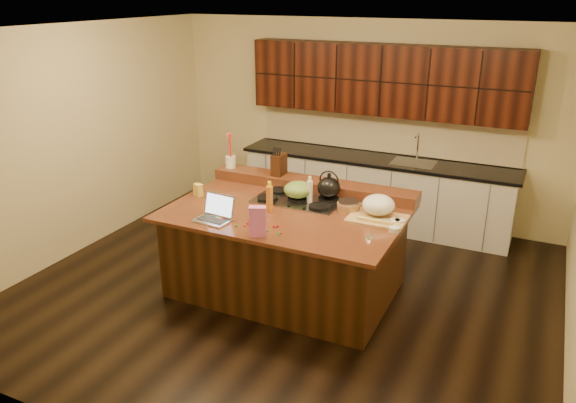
% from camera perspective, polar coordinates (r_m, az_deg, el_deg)
% --- Properties ---
extents(room, '(5.52, 5.02, 2.72)m').
position_cam_1_polar(room, '(5.62, -0.22, 3.17)').
color(room, black).
rests_on(room, ground).
extents(island, '(2.40, 1.60, 0.92)m').
position_cam_1_polar(island, '(5.95, -0.21, -4.98)').
color(island, black).
rests_on(island, ground).
extents(back_ledge, '(2.40, 0.30, 0.12)m').
position_cam_1_polar(back_ledge, '(6.35, 2.51, 1.72)').
color(back_ledge, black).
rests_on(back_ledge, island).
extents(cooktop, '(0.92, 0.52, 0.05)m').
position_cam_1_polar(cooktop, '(6.02, 1.02, 0.19)').
color(cooktop, gray).
rests_on(cooktop, island).
extents(back_counter, '(3.70, 0.66, 2.40)m').
position_cam_1_polar(back_counter, '(7.63, 9.10, 4.80)').
color(back_counter, silver).
rests_on(back_counter, ground).
extents(kettle, '(0.29, 0.29, 0.22)m').
position_cam_1_polar(kettle, '(5.97, 4.17, 1.42)').
color(kettle, black).
rests_on(kettle, cooktop).
extents(green_bowl, '(0.32, 0.32, 0.17)m').
position_cam_1_polar(green_bowl, '(5.98, 1.03, 1.22)').
color(green_bowl, olive).
rests_on(green_bowl, cooktop).
extents(laptop, '(0.37, 0.31, 0.24)m').
position_cam_1_polar(laptop, '(5.57, -7.37, -1.19)').
color(laptop, '#B7B7BC').
rests_on(laptop, island).
extents(oil_bottle, '(0.08, 0.08, 0.27)m').
position_cam_1_polar(oil_bottle, '(5.70, -1.89, 0.28)').
color(oil_bottle, orange).
rests_on(oil_bottle, island).
extents(vinegar_bottle, '(0.08, 0.08, 0.25)m').
position_cam_1_polar(vinegar_bottle, '(5.92, 2.21, 0.95)').
color(vinegar_bottle, silver).
rests_on(vinegar_bottle, island).
extents(wooden_tray, '(0.57, 0.45, 0.23)m').
position_cam_1_polar(wooden_tray, '(5.62, 9.15, -0.65)').
color(wooden_tray, tan).
rests_on(wooden_tray, island).
extents(ramekin_a, '(0.11, 0.11, 0.04)m').
position_cam_1_polar(ramekin_a, '(5.36, 10.73, -2.79)').
color(ramekin_a, white).
rests_on(ramekin_a, island).
extents(ramekin_b, '(0.11, 0.11, 0.04)m').
position_cam_1_polar(ramekin_b, '(5.53, 11.27, -2.05)').
color(ramekin_b, white).
rests_on(ramekin_b, island).
extents(ramekin_c, '(0.11, 0.11, 0.04)m').
position_cam_1_polar(ramekin_c, '(5.53, 10.82, -2.02)').
color(ramekin_c, white).
rests_on(ramekin_c, island).
extents(strainer_bowl, '(0.28, 0.28, 0.09)m').
position_cam_1_polar(strainer_bowl, '(5.77, 6.19, -0.54)').
color(strainer_bowl, '#996B3F').
rests_on(strainer_bowl, island).
extents(kitchen_timer, '(0.08, 0.08, 0.07)m').
position_cam_1_polar(kitchen_timer, '(5.17, 8.24, -3.38)').
color(kitchen_timer, silver).
rests_on(kitchen_timer, island).
extents(pink_bag, '(0.17, 0.14, 0.29)m').
position_cam_1_polar(pink_bag, '(5.13, -3.10, -2.04)').
color(pink_bag, '#E46BC3').
rests_on(pink_bag, island).
extents(candy_plate, '(0.21, 0.21, 0.01)m').
position_cam_1_polar(candy_plate, '(5.60, -6.76, -1.69)').
color(candy_plate, white).
rests_on(candy_plate, island).
extents(package_box, '(0.12, 0.10, 0.14)m').
position_cam_1_polar(package_box, '(6.23, -9.11, 1.17)').
color(package_box, '#DDC44E').
rests_on(package_box, island).
extents(utensil_crock, '(0.16, 0.16, 0.14)m').
position_cam_1_polar(utensil_crock, '(6.77, -5.86, 4.02)').
color(utensil_crock, white).
rests_on(utensil_crock, back_ledge).
extents(knife_block, '(0.12, 0.20, 0.25)m').
position_cam_1_polar(knife_block, '(6.46, -0.93, 3.78)').
color(knife_block, black).
rests_on(knife_block, back_ledge).
extents(gumdrop_0, '(0.02, 0.02, 0.02)m').
position_cam_1_polar(gumdrop_0, '(5.36, -1.16, -2.57)').
color(gumdrop_0, red).
rests_on(gumdrop_0, island).
extents(gumdrop_1, '(0.02, 0.02, 0.02)m').
position_cam_1_polar(gumdrop_1, '(5.39, -5.25, -2.48)').
color(gumdrop_1, '#198C26').
rests_on(gumdrop_1, island).
extents(gumdrop_2, '(0.02, 0.02, 0.02)m').
position_cam_1_polar(gumdrop_2, '(5.22, -0.75, -3.21)').
color(gumdrop_2, red).
rests_on(gumdrop_2, island).
extents(gumdrop_3, '(0.02, 0.02, 0.02)m').
position_cam_1_polar(gumdrop_3, '(5.41, -2.93, -2.34)').
color(gumdrop_3, '#198C26').
rests_on(gumdrop_3, island).
extents(gumdrop_4, '(0.02, 0.02, 0.02)m').
position_cam_1_polar(gumdrop_4, '(5.36, -1.43, -2.55)').
color(gumdrop_4, red).
rests_on(gumdrop_4, island).
extents(gumdrop_5, '(0.02, 0.02, 0.02)m').
position_cam_1_polar(gumdrop_5, '(5.46, -3.20, -2.14)').
color(gumdrop_5, '#198C26').
rests_on(gumdrop_5, island).
extents(gumdrop_6, '(0.02, 0.02, 0.02)m').
position_cam_1_polar(gumdrop_6, '(5.50, -3.99, -1.95)').
color(gumdrop_6, red).
rests_on(gumdrop_6, island).
extents(gumdrop_7, '(0.02, 0.02, 0.02)m').
position_cam_1_polar(gumdrop_7, '(5.22, -0.87, -3.19)').
color(gumdrop_7, '#198C26').
rests_on(gumdrop_7, island).
extents(gumdrop_8, '(0.02, 0.02, 0.02)m').
position_cam_1_polar(gumdrop_8, '(5.33, -2.58, -2.69)').
color(gumdrop_8, red).
rests_on(gumdrop_8, island).
extents(gumdrop_9, '(0.02, 0.02, 0.02)m').
position_cam_1_polar(gumdrop_9, '(5.19, -0.98, -3.36)').
color(gumdrop_9, '#198C26').
rests_on(gumdrop_9, island).
extents(gumdrop_10, '(0.02, 0.02, 0.02)m').
position_cam_1_polar(gumdrop_10, '(5.39, -4.42, -2.47)').
color(gumdrop_10, red).
rests_on(gumdrop_10, island).
extents(gumdrop_11, '(0.02, 0.02, 0.02)m').
position_cam_1_polar(gumdrop_11, '(5.28, -2.09, -2.96)').
color(gumdrop_11, '#198C26').
rests_on(gumdrop_11, island).
extents(gumdrop_12, '(0.02, 0.02, 0.02)m').
position_cam_1_polar(gumdrop_12, '(5.44, -4.12, -2.22)').
color(gumdrop_12, red).
rests_on(gumdrop_12, island).
extents(gumdrop_13, '(0.02, 0.02, 0.02)m').
position_cam_1_polar(gumdrop_13, '(5.29, -2.91, -2.89)').
color(gumdrop_13, '#198C26').
rests_on(gumdrop_13, island).
extents(gumdrop_14, '(0.02, 0.02, 0.02)m').
position_cam_1_polar(gumdrop_14, '(5.38, -1.02, -2.43)').
color(gumdrop_14, red).
rests_on(gumdrop_14, island).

